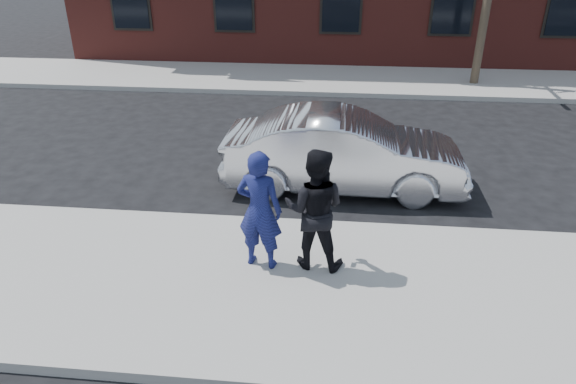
# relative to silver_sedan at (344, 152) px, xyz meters

# --- Properties ---
(ground) EXTENTS (100.00, 100.00, 0.00)m
(ground) POSITION_rel_silver_sedan_xyz_m (-0.30, -3.20, -0.75)
(ground) COLOR black
(ground) RESTS_ON ground
(near_sidewalk) EXTENTS (50.00, 3.50, 0.15)m
(near_sidewalk) POSITION_rel_silver_sedan_xyz_m (-0.30, -3.45, -0.68)
(near_sidewalk) COLOR #9D9994
(near_sidewalk) RESTS_ON ground
(near_curb) EXTENTS (50.00, 0.10, 0.15)m
(near_curb) POSITION_rel_silver_sedan_xyz_m (-0.30, -1.65, -0.68)
(near_curb) COLOR #999691
(near_curb) RESTS_ON ground
(far_sidewalk) EXTENTS (50.00, 3.50, 0.15)m
(far_sidewalk) POSITION_rel_silver_sedan_xyz_m (-0.30, 8.05, -0.68)
(far_sidewalk) COLOR #9D9994
(far_sidewalk) RESTS_ON ground
(far_curb) EXTENTS (50.00, 0.10, 0.15)m
(far_curb) POSITION_rel_silver_sedan_xyz_m (-0.30, 6.25, -0.68)
(far_curb) COLOR #999691
(far_curb) RESTS_ON ground
(silver_sedan) EXTENTS (4.59, 1.62, 1.51)m
(silver_sedan) POSITION_rel_silver_sedan_xyz_m (0.00, 0.00, 0.00)
(silver_sedan) COLOR silver
(silver_sedan) RESTS_ON ground
(man_hoodie) EXTENTS (0.72, 0.57, 1.79)m
(man_hoodie) POSITION_rel_silver_sedan_xyz_m (-1.17, -2.96, 0.29)
(man_hoodie) COLOR navy
(man_hoodie) RESTS_ON near_sidewalk
(man_peacoat) EXTENTS (0.94, 0.77, 1.81)m
(man_peacoat) POSITION_rel_silver_sedan_xyz_m (-0.41, -2.87, 0.30)
(man_peacoat) COLOR black
(man_peacoat) RESTS_ON near_sidewalk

